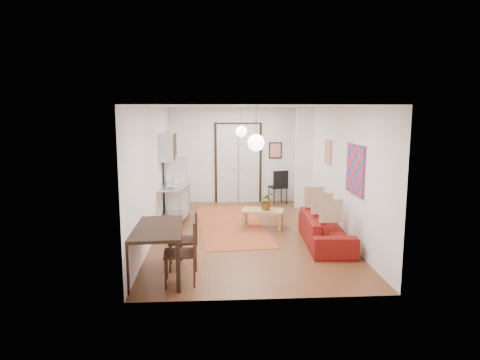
{
  "coord_description": "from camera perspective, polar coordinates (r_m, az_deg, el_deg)",
  "views": [
    {
      "loc": [
        -0.76,
        -9.55,
        2.82
      ],
      "look_at": [
        -0.16,
        0.03,
        1.25
      ],
      "focal_mm": 32.0,
      "sensor_mm": 36.0,
      "label": 1
    }
  ],
  "objects": [
    {
      "name": "floor",
      "position": [
        9.99,
        0.92,
        -7.11
      ],
      "size": [
        7.0,
        7.0,
        0.0
      ],
      "primitive_type": "plane",
      "color": "brown",
      "rests_on": "ground"
    },
    {
      "name": "wall_back",
      "position": [
        13.14,
        -0.26,
        3.31
      ],
      "size": [
        4.2,
        0.02,
        2.9
      ],
      "primitive_type": "cube",
      "color": "white",
      "rests_on": "floor"
    },
    {
      "name": "wall_right",
      "position": [
        10.06,
        12.96,
        1.23
      ],
      "size": [
        0.02,
        7.0,
        2.9
      ],
      "primitive_type": "cube",
      "color": "white",
      "rests_on": "floor"
    },
    {
      "name": "soap_bottle",
      "position": [
        10.94,
        -8.74,
        0.0
      ],
      "size": [
        0.12,
        0.12,
        0.2
      ],
      "primitive_type": "imported",
      "rotation": [
        0.0,
        0.0,
        -0.43
      ],
      "color": "teal",
      "rests_on": "kitchen_counter"
    },
    {
      "name": "dining_table",
      "position": [
        7.44,
        -11.19,
        -6.89
      ],
      "size": [
        0.97,
        1.61,
        0.87
      ],
      "rotation": [
        0.0,
        0.0,
        0.05
      ],
      "color": "black",
      "rests_on": "floor"
    },
    {
      "name": "coffee_table",
      "position": [
        10.38,
        3.05,
        -4.3
      ],
      "size": [
        1.1,
        0.79,
        0.44
      ],
      "rotation": [
        0.0,
        0.0,
        -0.26
      ],
      "color": "tan",
      "rests_on": "floor"
    },
    {
      "name": "painting_abstract",
      "position": [
        10.78,
        11.7,
        3.67
      ],
      "size": [
        0.05,
        0.5,
        0.6
      ],
      "primitive_type": "cube",
      "color": "beige",
      "rests_on": "wall_right"
    },
    {
      "name": "stub_partition",
      "position": [
        12.45,
        8.54,
        2.87
      ],
      "size": [
        0.5,
        0.1,
        2.9
      ],
      "primitive_type": "cube",
      "color": "white",
      "rests_on": "floor"
    },
    {
      "name": "poster_back",
      "position": [
        13.21,
        4.74,
        3.97
      ],
      "size": [
        0.4,
        0.03,
        0.5
      ],
      "primitive_type": "cube",
      "color": "red",
      "rests_on": "wall_back"
    },
    {
      "name": "dining_chair_far",
      "position": [
        7.21,
        -7.97,
        -8.54
      ],
      "size": [
        0.54,
        0.74,
        1.07
      ],
      "rotation": [
        0.0,
        0.0,
        -1.52
      ],
      "color": "#3B2113",
      "rests_on": "floor"
    },
    {
      "name": "bowl",
      "position": [
        10.41,
        -9.0,
        -0.88
      ],
      "size": [
        0.3,
        0.3,
        0.06
      ],
      "primitive_type": "imported",
      "rotation": [
        0.0,
        0.0,
        -0.43
      ],
      "color": "silver",
      "rests_on": "kitchen_counter"
    },
    {
      "name": "black_side_chair",
      "position": [
        13.13,
        5.0,
        -0.42
      ],
      "size": [
        0.58,
        0.59,
        1.04
      ],
      "rotation": [
        0.0,
        0.0,
        3.4
      ],
      "color": "black",
      "rests_on": "floor"
    },
    {
      "name": "painting_popart",
      "position": [
        8.85,
        15.13,
        1.37
      ],
      "size": [
        0.05,
        1.0,
        1.0
      ],
      "primitive_type": "cube",
      "color": "red",
      "rests_on": "wall_right"
    },
    {
      "name": "wall_front",
      "position": [
        6.25,
        3.47,
        -3.4
      ],
      "size": [
        4.2,
        0.02,
        2.9
      ],
      "primitive_type": "cube",
      "color": "white",
      "rests_on": "floor"
    },
    {
      "name": "wall_left",
      "position": [
        9.74,
        -11.47,
        1.02
      ],
      "size": [
        0.02,
        7.0,
        2.9
      ],
      "primitive_type": "cube",
      "color": "white",
      "rests_on": "floor"
    },
    {
      "name": "dining_chair_near",
      "position": [
        7.87,
        -7.59,
        -6.99
      ],
      "size": [
        0.54,
        0.74,
        1.07
      ],
      "rotation": [
        0.0,
        0.0,
        -1.52
      ],
      "color": "#3B2113",
      "rests_on": "floor"
    },
    {
      "name": "potted_plant",
      "position": [
        10.33,
        3.61,
        -2.81
      ],
      "size": [
        0.46,
        0.42,
        0.43
      ],
      "primitive_type": "imported",
      "rotation": [
        0.0,
        0.0,
        -0.26
      ],
      "color": "#31652D",
      "rests_on": "coffee_table"
    },
    {
      "name": "pendant_back",
      "position": [
        11.59,
        0.17,
        6.48
      ],
      "size": [
        0.3,
        0.3,
        0.8
      ],
      "color": "white",
      "rests_on": "ceiling"
    },
    {
      "name": "ceiling",
      "position": [
        9.58,
        0.97,
        9.77
      ],
      "size": [
        4.2,
        7.0,
        0.02
      ],
      "primitive_type": "cube",
      "color": "silver",
      "rests_on": "wall_back"
    },
    {
      "name": "wall_cabinet",
      "position": [
        11.15,
        -9.58,
        4.43
      ],
      "size": [
        0.35,
        1.0,
        0.7
      ],
      "primitive_type": "cube",
      "color": "silver",
      "rests_on": "wall_left"
    },
    {
      "name": "kilim_rug",
      "position": [
        10.73,
        -1.23,
        -5.92
      ],
      "size": [
        1.87,
        4.19,
        0.01
      ],
      "primitive_type": "cube",
      "rotation": [
        0.0,
        0.0,
        0.09
      ],
      "color": "#BC5B2F",
      "rests_on": "floor"
    },
    {
      "name": "double_doors",
      "position": [
        13.13,
        -0.25,
        2.2
      ],
      "size": [
        1.44,
        0.06,
        2.5
      ],
      "primitive_type": "cube",
      "color": "silver",
      "rests_on": "wall_back"
    },
    {
      "name": "kitchen_counter",
      "position": [
        10.77,
        -8.8,
        -2.49
      ],
      "size": [
        0.81,
        1.35,
        0.97
      ],
      "rotation": [
        0.0,
        0.0,
        -0.14
      ],
      "color": "silver",
      "rests_on": "floor"
    },
    {
      "name": "print_left",
      "position": [
        11.66,
        -10.07,
        4.87
      ],
      "size": [
        0.03,
        0.44,
        0.54
      ],
      "primitive_type": "cube",
      "color": "#9C6A41",
      "rests_on": "wall_left"
    },
    {
      "name": "pendant_front",
      "position": [
        7.61,
        2.15,
        4.99
      ],
      "size": [
        0.3,
        0.3,
        0.8
      ],
      "color": "white",
      "rests_on": "ceiling"
    },
    {
      "name": "fridge",
      "position": [
        11.61,
        -8.43,
        -0.73
      ],
      "size": [
        0.65,
        0.65,
        1.64
      ],
      "primitive_type": "cube",
      "rotation": [
        0.0,
        0.0,
        0.14
      ],
      "color": "silver",
      "rests_on": "floor"
    },
    {
      "name": "sofa",
      "position": [
        9.29,
        11.37,
        -6.51
      ],
      "size": [
        2.24,
        0.99,
        0.64
      ],
      "primitive_type": "imported",
      "rotation": [
        0.0,
        0.0,
        1.51
      ],
      "color": "maroon",
      "rests_on": "floor"
    }
  ]
}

